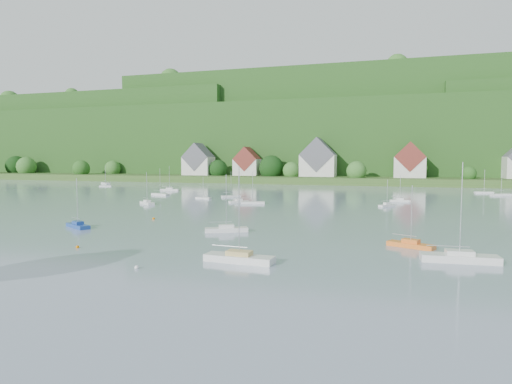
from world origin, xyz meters
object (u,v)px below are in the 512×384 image
near_sailboat_3 (226,229)px  near_sailboat_4 (459,257)px  near_sailboat_2 (239,258)px  near_sailboat_5 (411,244)px  near_sailboat_1 (78,225)px

near_sailboat_3 → near_sailboat_4: 33.41m
near_sailboat_4 → near_sailboat_3: bearing=156.4°
near_sailboat_3 → near_sailboat_4: near_sailboat_4 is taller
near_sailboat_2 → near_sailboat_5: (18.26, 13.91, -0.08)m
near_sailboat_1 → near_sailboat_5: (51.41, -1.15, -0.00)m
near_sailboat_2 → near_sailboat_4: near_sailboat_4 is taller
near_sailboat_1 → near_sailboat_5: near_sailboat_1 is taller
near_sailboat_4 → near_sailboat_2: bearing=-166.9°
near_sailboat_1 → near_sailboat_4: near_sailboat_4 is taller
near_sailboat_5 → near_sailboat_3: bearing=-163.8°
near_sailboat_3 → near_sailboat_4: (31.48, -11.19, 0.06)m
near_sailboat_1 → near_sailboat_3: (24.70, 3.23, 0.02)m
near_sailboat_1 → near_sailboat_5: size_ratio=1.02×
near_sailboat_1 → near_sailboat_4: 56.74m
near_sailboat_1 → near_sailboat_4: size_ratio=0.74×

